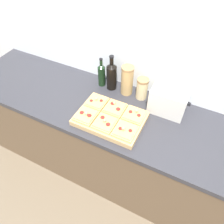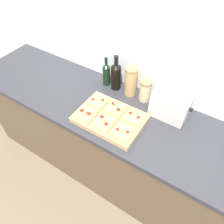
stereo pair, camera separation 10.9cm
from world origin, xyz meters
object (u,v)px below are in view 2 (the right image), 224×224
(toaster_oven, at_px, (171,103))
(cutting_board, at_px, (110,118))
(wine_bottle, at_px, (116,76))
(grain_jar_tall, at_px, (131,81))
(olive_oil_bottle, at_px, (106,74))
(grain_jar_short, at_px, (145,91))

(toaster_oven, bearing_deg, cutting_board, -137.82)
(wine_bottle, distance_m, toaster_oven, 0.49)
(cutting_board, xyz_separation_m, grain_jar_tall, (-0.02, 0.34, 0.10))
(olive_oil_bottle, bearing_deg, grain_jar_short, -0.00)
(grain_jar_tall, relative_size, grain_jar_short, 1.39)
(toaster_oven, bearing_deg, olive_oil_bottle, 176.74)
(wine_bottle, bearing_deg, grain_jar_tall, 0.00)
(cutting_board, height_order, grain_jar_short, grain_jar_short)
(grain_jar_short, xyz_separation_m, toaster_oven, (0.23, -0.03, 0.01))
(cutting_board, xyz_separation_m, olive_oil_bottle, (-0.25, 0.34, 0.08))
(grain_jar_tall, xyz_separation_m, grain_jar_short, (0.13, 0.00, -0.03))
(olive_oil_bottle, relative_size, grain_jar_short, 1.42)
(grain_jar_tall, bearing_deg, toaster_oven, -5.36)
(cutting_board, bearing_deg, grain_jar_tall, 93.43)
(cutting_board, xyz_separation_m, grain_jar_short, (0.11, 0.34, 0.07))
(grain_jar_tall, bearing_deg, cutting_board, -86.57)
(grain_jar_tall, bearing_deg, wine_bottle, 180.00)
(olive_oil_bottle, height_order, wine_bottle, wine_bottle)
(olive_oil_bottle, bearing_deg, cutting_board, -53.44)
(cutting_board, distance_m, grain_jar_tall, 0.35)
(cutting_board, relative_size, toaster_oven, 1.68)
(wine_bottle, relative_size, toaster_oven, 1.07)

